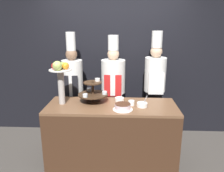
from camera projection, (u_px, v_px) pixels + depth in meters
wall_back at (114, 57)px, 3.90m from camera, size 10.00×0.06×2.80m
buffet_counter at (112, 133)px, 3.17m from camera, size 1.82×0.69×0.87m
tiered_stand at (93, 92)px, 3.15m from camera, size 0.43×0.43×0.34m
fruit_pedestal at (60, 75)px, 3.00m from camera, size 0.31×0.31×0.62m
cake_round at (123, 107)px, 2.88m from camera, size 0.26×0.26×0.08m
cup_white at (131, 103)px, 3.05m from camera, size 0.09×0.09×0.07m
serving_bowl_near at (142, 105)px, 2.99m from camera, size 0.14×0.14×0.16m
serving_bowl_far at (120, 99)px, 3.21m from camera, size 0.13×0.13×0.16m
chef_left at (73, 85)px, 3.68m from camera, size 0.34×0.34×1.85m
chef_center_left at (113, 86)px, 3.66m from camera, size 0.39×0.39×1.80m
chef_center_right at (155, 83)px, 3.61m from camera, size 0.35×0.35×1.87m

